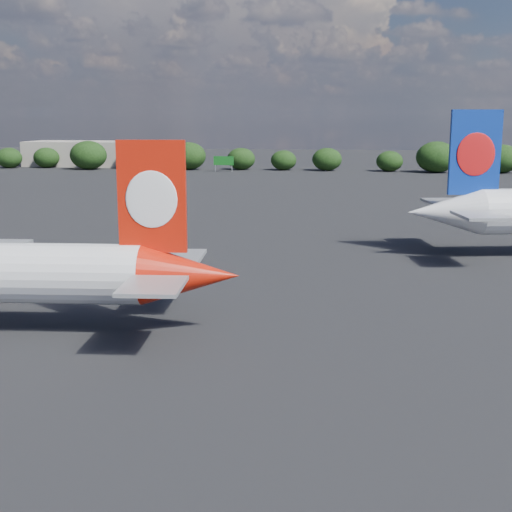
# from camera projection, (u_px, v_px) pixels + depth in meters

# --- Properties ---
(ground) EXTENTS (500.00, 500.00, 0.00)m
(ground) POSITION_uv_depth(u_px,v_px,m) (191.00, 241.00, 97.02)
(ground) COLOR black
(ground) RESTS_ON ground
(terminal_building) EXTENTS (42.00, 16.00, 8.00)m
(terminal_building) POSITION_uv_depth(u_px,v_px,m) (92.00, 154.00, 233.55)
(terminal_building) COLOR gray
(terminal_building) RESTS_ON ground
(highway_sign) EXTENTS (6.00, 0.30, 4.50)m
(highway_sign) POSITION_uv_depth(u_px,v_px,m) (224.00, 161.00, 211.47)
(highway_sign) COLOR #125E1A
(highway_sign) RESTS_ON ground
(billboard_yellow) EXTENTS (5.00, 0.30, 5.50)m
(billboard_yellow) POSITION_uv_depth(u_px,v_px,m) (326.00, 158.00, 212.84)
(billboard_yellow) COLOR yellow
(billboard_yellow) RESTS_ON ground
(horizon_treeline) EXTENTS (202.87, 14.52, 9.07)m
(horizon_treeline) POSITION_uv_depth(u_px,v_px,m) (330.00, 158.00, 211.01)
(horizon_treeline) COLOR black
(horizon_treeline) RESTS_ON ground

